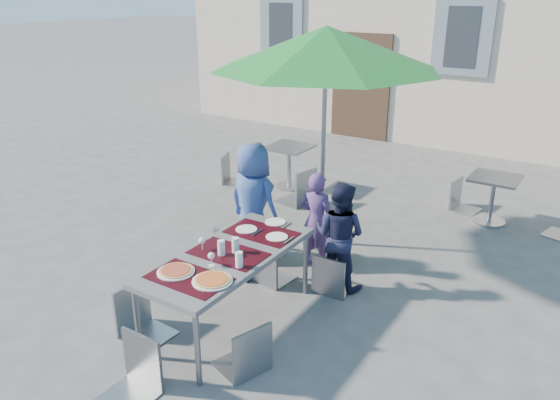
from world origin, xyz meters
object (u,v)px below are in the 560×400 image
Objects in this scene: child_0 at (253,202)px; chair_3 at (136,283)px; patio_umbrella at (326,50)px; bg_chair_r_0 at (301,164)px; dining_table at (228,259)px; chair_0 at (236,223)px; chair_1 at (269,241)px; bg_chair_l_1 at (464,178)px; child_2 at (339,235)px; child_1 at (316,221)px; pizza_near_right at (212,280)px; chair_4 at (245,320)px; bg_chair_l_0 at (231,152)px; chair_5 at (130,335)px; cafe_table_0 at (289,160)px; cafe_table_1 at (493,193)px; chair_2 at (333,252)px; pizza_near_left at (176,271)px.

chair_3 is at bearing 96.31° from child_0.
patio_umbrella is (0.50, 0.78, 1.70)m from child_0.
dining_table is at bearing -71.53° from bg_chair_r_0.
chair_0 is at bearing 106.46° from child_0.
chair_1 reaches higher than bg_chair_l_1.
child_1 is at bearing -30.81° from child_2.
child_1 is 1.99m from bg_chair_r_0.
bg_chair_l_1 is at bearing 79.52° from pizza_near_right.
child_0 is 1.23× the size of child_1.
patio_umbrella is at bearing 90.13° from chair_1.
child_2 is at bearing 78.69° from pizza_near_right.
chair_4 is at bearing 96.97° from child_1.
chair_5 is at bearing -61.33° from bg_chair_l_0.
chair_3 is 0.83m from chair_5.
cafe_table_0 is (-1.43, 1.55, -1.95)m from patio_umbrella.
chair_1 is at bearing 28.42° from child_2.
child_0 reaches higher than chair_5.
bg_chair_l_0 reaches higher than cafe_table_1.
patio_umbrella is at bearing -27.56° from bg_chair_l_0.
chair_3 reaches higher than chair_2.
child_2 is at bearing 96.17° from chair_2.
dining_table is at bearing -82.25° from chair_1.
child_1 reaches higher than chair_2.
pizza_near_right reaches higher than cafe_table_0.
bg_chair_l_1 is at bearing -114.19° from child_0.
child_2 is (0.55, 1.21, -0.10)m from dining_table.
pizza_near_right is at bearing -54.36° from bg_chair_l_0.
chair_4 is at bearing -62.73° from cafe_table_0.
chair_1 is 3.46m from cafe_table_1.
chair_0 reaches higher than chair_1.
chair_2 is 2.61m from bg_chair_r_0.
child_0 is at bearing -120.19° from bg_chair_l_1.
pizza_near_right is at bearing 7.61° from chair_3.
bg_chair_l_1 is (3.58, 0.89, -0.05)m from bg_chair_l_0.
bg_chair_l_1 is at bearing 78.27° from chair_5.
chair_3 reaches higher than bg_chair_l_0.
chair_3 is 3.28m from patio_umbrella.
chair_2 is (1.11, 0.20, -0.14)m from chair_0.
chair_0 is 1.22× the size of chair_1.
cafe_table_1 is at bearing -32.29° from bg_chair_l_1.
chair_4 reaches higher than chair_1.
chair_3 is 1.11× the size of bg_chair_l_1.
chair_2 is at bearing -56.00° from patio_umbrella.
patio_umbrella is (-0.12, 2.05, 1.72)m from dining_table.
bg_chair_r_0 is (-0.50, 2.25, -0.01)m from chair_0.
bg_chair_l_1 is (1.19, 3.33, -0.02)m from chair_1.
dining_table is 0.57m from pizza_near_left.
pizza_near_right is 0.51× the size of cafe_table_1.
chair_3 is 4.98m from cafe_table_1.
bg_chair_r_0 is at bearing 131.47° from patio_umbrella.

